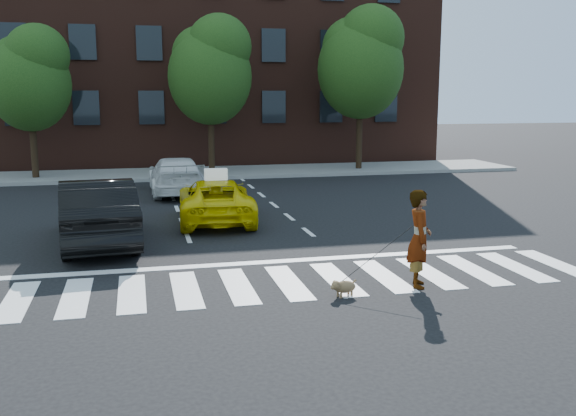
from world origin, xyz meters
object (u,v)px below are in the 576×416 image
at_px(tree_mid, 211,66).
at_px(tree_right, 361,58).
at_px(tree_left, 30,74).
at_px(black_sedan, 97,212).
at_px(taxi, 216,200).
at_px(dog, 343,287).
at_px(white_suv, 176,176).
at_px(woman, 419,239).

height_order(tree_mid, tree_right, tree_right).
height_order(tree_left, tree_mid, tree_mid).
xyz_separation_m(tree_left, black_sedan, (3.17, -12.69, -3.63)).
bearing_deg(tree_right, taxi, -127.85).
xyz_separation_m(tree_right, dog, (-6.77, -18.08, -5.07)).
bearing_deg(white_suv, dog, 98.98).
height_order(black_sedan, white_suv, black_sedan).
bearing_deg(tree_right, woman, -106.17).
height_order(tree_left, white_suv, tree_left).
distance_m(tree_right, dog, 19.96).
distance_m(white_suv, woman, 13.36).
relative_size(taxi, dog, 7.98).
bearing_deg(taxi, dog, 104.32).
distance_m(tree_right, woman, 19.03).
bearing_deg(tree_left, dog, -66.85).
distance_m(taxi, woman, 7.90).
distance_m(tree_mid, white_suv, 6.78).
xyz_separation_m(tree_left, white_suv, (5.57, -4.99, -3.76)).
relative_size(tree_left, dog, 11.64).
bearing_deg(black_sedan, dog, 124.83).
height_order(tree_mid, white_suv, tree_mid).
bearing_deg(tree_mid, dog, -89.26).
height_order(taxi, dog, taxi).
relative_size(tree_left, taxi, 1.46).
xyz_separation_m(woman, dog, (-1.61, -0.28, -0.75)).
bearing_deg(taxi, white_suv, -78.09).
xyz_separation_m(tree_right, white_suv, (-8.93, -4.99, -4.58)).
height_order(tree_left, woman, tree_left).
bearing_deg(white_suv, woman, 105.99).
relative_size(white_suv, woman, 2.48).
xyz_separation_m(black_sedan, woman, (6.17, -5.11, 0.13)).
height_order(taxi, woman, woman).
relative_size(tree_right, woman, 4.09).
height_order(tree_right, black_sedan, tree_right).
xyz_separation_m(taxi, white_suv, (-0.77, 5.51, 0.06)).
distance_m(taxi, white_suv, 5.57).
xyz_separation_m(tree_mid, taxi, (-1.16, -10.50, -4.23)).
distance_m(tree_left, black_sedan, 13.57).
relative_size(tree_mid, woman, 3.77).
relative_size(tree_left, tree_mid, 0.92).
bearing_deg(dog, tree_mid, 73.05).
height_order(tree_right, taxi, tree_right).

